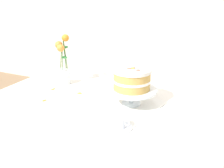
{
  "coord_description": "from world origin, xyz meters",
  "views": [
    {
      "loc": [
        0.65,
        -1.21,
        1.36
      ],
      "look_at": [
        0.07,
        0.01,
        0.86
      ],
      "focal_mm": 40.01,
      "sensor_mm": 36.0,
      "label": 1
    }
  ],
  "objects_px": {
    "dining_table": "(98,117)",
    "teacup": "(119,124)",
    "cake_stand": "(132,91)",
    "flower_vase": "(64,65)",
    "layer_cake": "(132,79)"
  },
  "relations": [
    {
      "from": "dining_table",
      "to": "teacup",
      "type": "bearing_deg",
      "value": -43.83
    },
    {
      "from": "cake_stand",
      "to": "teacup",
      "type": "xyz_separation_m",
      "value": [
        0.04,
        -0.28,
        -0.06
      ]
    },
    {
      "from": "cake_stand",
      "to": "flower_vase",
      "type": "distance_m",
      "value": 0.57
    },
    {
      "from": "dining_table",
      "to": "cake_stand",
      "type": "distance_m",
      "value": 0.26
    },
    {
      "from": "flower_vase",
      "to": "teacup",
      "type": "bearing_deg",
      "value": -34.36
    },
    {
      "from": "dining_table",
      "to": "teacup",
      "type": "relative_size",
      "value": 10.45
    },
    {
      "from": "cake_stand",
      "to": "flower_vase",
      "type": "xyz_separation_m",
      "value": [
        -0.56,
        0.13,
        0.06
      ]
    },
    {
      "from": "flower_vase",
      "to": "teacup",
      "type": "xyz_separation_m",
      "value": [
        0.6,
        -0.41,
        -0.12
      ]
    },
    {
      "from": "dining_table",
      "to": "cake_stand",
      "type": "xyz_separation_m",
      "value": [
        0.19,
        0.06,
        0.17
      ]
    },
    {
      "from": "layer_cake",
      "to": "flower_vase",
      "type": "relative_size",
      "value": 0.61
    },
    {
      "from": "dining_table",
      "to": "flower_vase",
      "type": "bearing_deg",
      "value": 152.8
    },
    {
      "from": "dining_table",
      "to": "flower_vase",
      "type": "height_order",
      "value": "flower_vase"
    },
    {
      "from": "cake_stand",
      "to": "layer_cake",
      "type": "distance_m",
      "value": 0.08
    },
    {
      "from": "layer_cake",
      "to": "flower_vase",
      "type": "height_order",
      "value": "flower_vase"
    },
    {
      "from": "dining_table",
      "to": "cake_stand",
      "type": "relative_size",
      "value": 4.83
    }
  ]
}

